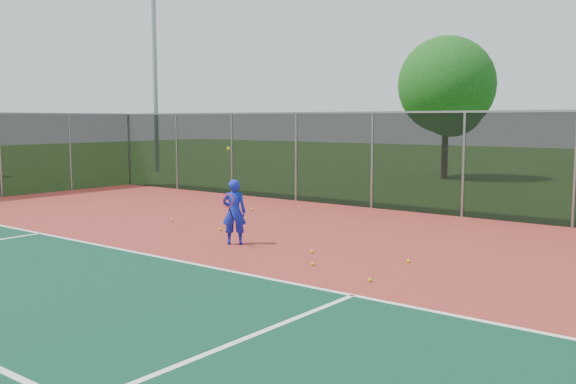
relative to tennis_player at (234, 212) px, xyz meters
name	(u,v)px	position (x,y,z in m)	size (l,w,h in m)	color
ground	(118,319)	(2.37, -4.97, -0.75)	(120.00, 120.00, 0.00)	#274F16
court_apron	(218,289)	(2.37, -2.97, -0.74)	(30.00, 20.00, 0.02)	#9C3027
fence_back	(463,163)	(2.37, 7.03, 0.81)	(30.00, 0.06, 3.03)	black
tennis_player	(234,212)	(0.00, 0.00, 0.00)	(0.63, 0.72, 2.17)	#1424BF
practice_ball_0	(370,280)	(4.13, -1.02, -0.70)	(0.07, 0.07, 0.07)	#C8D018
practice_ball_1	(221,229)	(-1.48, 1.09, -0.70)	(0.07, 0.07, 0.07)	#C8D018
practice_ball_2	(252,210)	(-3.20, 4.24, -0.70)	(0.07, 0.07, 0.07)	#C8D018
practice_ball_3	(312,252)	(1.95, 0.28, -0.70)	(0.07, 0.07, 0.07)	#C8D018
practice_ball_4	(172,220)	(-3.62, 1.37, -0.70)	(0.07, 0.07, 0.07)	#C8D018
practice_ball_5	(313,264)	(2.64, -0.65, -0.70)	(0.07, 0.07, 0.07)	#C8D018
practice_ball_6	(409,261)	(3.96, 0.72, -0.70)	(0.07, 0.07, 0.07)	#C8D018
floodlight_nw	(155,52)	(-17.27, 12.52, 5.62)	(0.90, 0.40, 11.22)	gray
tree_back_left	(448,89)	(-3.10, 18.01, 3.44)	(4.55, 4.55, 6.68)	#372114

